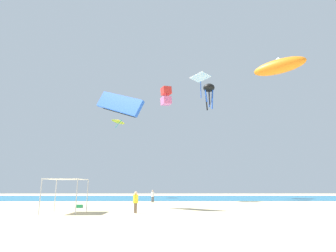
{
  "coord_description": "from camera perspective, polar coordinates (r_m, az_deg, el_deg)",
  "views": [
    {
      "loc": [
        0.89,
        -22.0,
        2.08
      ],
      "look_at": [
        1.16,
        13.01,
        9.96
      ],
      "focal_mm": 28.57,
      "sensor_mm": 36.0,
      "label": 1
    }
  ],
  "objects": [
    {
      "name": "kite_parafoil_blue",
      "position": [
        27.34,
        -10.33,
        4.63
      ],
      "size": [
        5.32,
        3.28,
        3.59
      ],
      "rotation": [
        0.0,
        0.0,
        5.7
      ],
      "color": "blue"
    },
    {
      "name": "kite_diamond_white",
      "position": [
        51.03,
        6.96,
        10.08
      ],
      "size": [
        4.26,
        4.26,
        4.35
      ],
      "rotation": [
        0.0,
        0.0,
        0.82
      ],
      "color": "white"
    },
    {
      "name": "kite_inflatable_orange",
      "position": [
        32.06,
        22.58,
        11.68
      ],
      "size": [
        5.51,
        4.91,
        2.21
      ],
      "rotation": [
        0.0,
        0.0,
        2.48
      ],
      "color": "orange"
    },
    {
      "name": "kite_box_red",
      "position": [
        40.46,
        -0.4,
        6.44
      ],
      "size": [
        1.77,
        1.72,
        2.81
      ],
      "rotation": [
        0.0,
        0.0,
        5.13
      ],
      "color": "red"
    },
    {
      "name": "ocean_strip",
      "position": [
        49.48,
        -1.53,
        -15.07
      ],
      "size": [
        110.0,
        21.32,
        0.03
      ],
      "primitive_type": "cube",
      "color": "#1E6B93",
      "rests_on": "ground"
    },
    {
      "name": "ground",
      "position": [
        22.12,
        -2.9,
        -18.19
      ],
      "size": [
        110.0,
        110.0,
        0.1
      ],
      "primitive_type": "cube",
      "color": "#D1BA8C"
    },
    {
      "name": "person_leftmost",
      "position": [
        22.09,
        -6.92,
        -15.46
      ],
      "size": [
        0.39,
        0.42,
        1.66
      ],
      "rotation": [
        0.0,
        0.0,
        5.13
      ],
      "color": "brown",
      "rests_on": "ground"
    },
    {
      "name": "kite_octopus_black",
      "position": [
        45.4,
        8.72,
        7.77
      ],
      "size": [
        2.43,
        2.43,
        4.46
      ],
      "rotation": [
        0.0,
        0.0,
        0.36
      ],
      "color": "black"
    },
    {
      "name": "cooler_box",
      "position": [
        28.44,
        -18.33,
        -15.91
      ],
      "size": [
        0.57,
        0.37,
        0.35
      ],
      "color": "#1E8C4C",
      "rests_on": "ground"
    },
    {
      "name": "kite_delta_yellow",
      "position": [
        51.79,
        -10.53,
        1.1
      ],
      "size": [
        3.07,
        3.05,
        2.16
      ],
      "rotation": [
        0.0,
        0.0,
        1.8
      ],
      "color": "yellow"
    },
    {
      "name": "person_near_tent",
      "position": [
        36.16,
        -3.28,
        -14.5
      ],
      "size": [
        0.37,
        0.37,
        1.57
      ],
      "rotation": [
        0.0,
        0.0,
        2.31
      ],
      "color": "brown",
      "rests_on": "ground"
    },
    {
      "name": "canopy_tent",
      "position": [
        23.35,
        -20.84,
        -10.87
      ],
      "size": [
        2.76,
        2.86,
        2.65
      ],
      "color": "#B2B2B7",
      "rests_on": "ground"
    }
  ]
}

